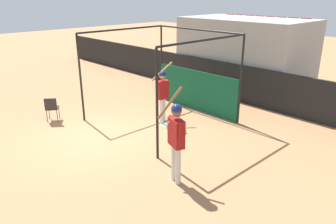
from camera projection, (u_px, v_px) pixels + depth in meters
The scene contains 8 objects.
ground_plane at pixel (95, 137), 10.03m from camera, with size 60.00×60.00×0.00m, color #A8754C.
outfield_wall at pixel (220, 79), 13.74m from camera, with size 24.00×0.12×1.49m.
bleacher_section at pixel (245, 54), 14.53m from camera, with size 5.40×3.20×3.17m.
batting_cage at pixel (185, 80), 11.60m from camera, with size 3.89×3.71×2.98m.
home_plate at pixel (170, 125), 10.94m from camera, with size 0.44×0.44×0.02m.
player_batter at pixel (162, 92), 10.82m from camera, with size 0.56×0.91×1.97m.
player_waiting at pixel (176, 135), 7.29m from camera, with size 0.83×0.54×2.21m.
folding_chair at pixel (52, 107), 11.13m from camera, with size 0.56×0.56×0.84m.
Camera 1 is at (8.18, -4.68, 4.17)m, focal length 35.00 mm.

